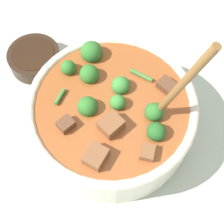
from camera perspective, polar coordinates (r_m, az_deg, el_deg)
The scene contains 3 objects.
ground_plane at distance 0.61m, azimuth 0.00°, elevation -2.87°, with size 4.00×4.00×0.00m, color #ADBCAD.
stew_bowl at distance 0.56m, azimuth 0.01°, elevation -0.32°, with size 0.29×0.29×0.28m.
condiment_bowl at distance 0.69m, azimuth -13.99°, elevation 9.57°, with size 0.11×0.11×0.04m.
Camera 1 is at (0.15, 0.21, 0.56)m, focal length 50.00 mm.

